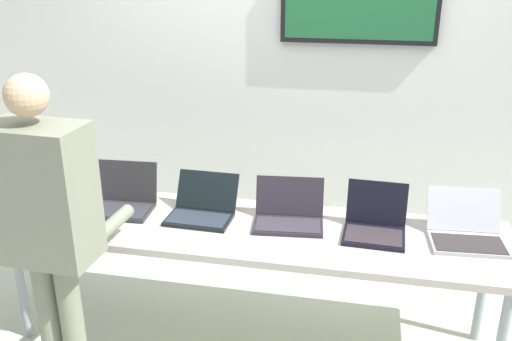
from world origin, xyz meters
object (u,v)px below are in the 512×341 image
Objects in this scene: person at (47,217)px; laptop_station_4 at (466,230)px; laptop_station_0 at (121,199)px; laptop_station_2 at (289,214)px; workbench at (251,235)px; equipment_box at (57,176)px; laptop_station_1 at (202,208)px; laptop_station_3 at (375,223)px.

laptop_station_4 is at bearing 20.06° from person.
laptop_station_0 is at bearing 88.40° from person.
workbench is at bearing -155.90° from laptop_station_2.
laptop_station_0 is 0.98m from laptop_station_2.
laptop_station_1 is at bearing -0.34° from equipment_box.
laptop_station_4 reaches higher than workbench.
laptop_station_2 is 0.24× the size of person.
laptop_station_2 reaches higher than laptop_station_1.
person is at bearing -144.71° from laptop_station_2.
laptop_station_2 is 0.46m from laptop_station_3.
person reaches higher than equipment_box.
equipment_box is at bearing -179.71° from laptop_station_0.
person is (-0.81, -0.62, 0.33)m from workbench.
workbench is 1.68× the size of person.
equipment_box is 1.04× the size of laptop_station_3.
laptop_station_1 reaches higher than workbench.
laptop_station_1 is at bearing -178.32° from laptop_station_2.
laptop_station_4 is at bearing 4.19° from workbench.
laptop_station_4 is (1.91, 0.00, -0.00)m from laptop_station_0.
laptop_station_2 is at bearing 24.10° from workbench.
person reaches higher than laptop_station_1.
workbench is 8.15× the size of equipment_box.
laptop_station_4 is 2.06m from person.
equipment_box is 0.80m from person.
laptop_station_1 is at bearing -179.62° from laptop_station_4.
laptop_station_4 reaches higher than laptop_station_1.
person is at bearing -159.94° from laptop_station_4.
person is (-1.00, -0.71, 0.22)m from laptop_station_2.
laptop_station_2 is (1.37, 0.01, -0.12)m from equipment_box.
workbench is 7.60× the size of laptop_station_1.
laptop_station_4 is (1.12, 0.08, 0.10)m from workbench.
laptop_station_0 reaches higher than laptop_station_4.
laptop_station_0 is 1.44m from laptop_station_3.
laptop_station_0 is at bearing 179.13° from laptop_station_3.
workbench is at bearing -13.82° from laptop_station_1.
laptop_station_0 is 1.08× the size of laptop_station_1.
equipment_box is 1.83m from laptop_station_3.
laptop_station_0 is at bearing 179.16° from laptop_station_1.
workbench is 0.67m from laptop_station_3.
laptop_station_0 is 0.98× the size of laptop_station_2.
laptop_station_3 is at bearing -0.62° from equipment_box.
equipment_box reaches higher than laptop_station_3.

